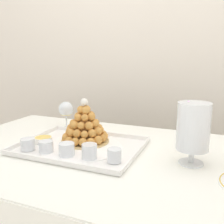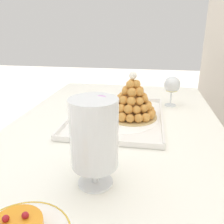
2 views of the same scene
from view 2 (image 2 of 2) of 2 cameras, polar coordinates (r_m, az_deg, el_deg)
buffet_table at (r=0.99m, az=-0.04°, el=-10.88°), size 1.60×0.91×0.79m
serving_tray at (r=1.07m, az=1.17°, el=-1.35°), size 0.53×0.41×0.02m
croquembouche at (r=1.05m, az=4.88°, el=2.66°), size 0.22×0.22×0.21m
dessert_cup_left at (r=1.26m, az=-2.97°, el=3.17°), size 0.06×0.06×0.05m
dessert_cup_mid_left at (r=1.18m, az=-3.54°, el=1.87°), size 0.06×0.06×0.05m
dessert_cup_centre at (r=1.08m, az=-4.75°, el=0.32°), size 0.06×0.06×0.05m
dessert_cup_mid_right at (r=0.99m, az=-5.78°, el=-1.46°), size 0.06×0.06×0.06m
dessert_cup_right at (r=0.90m, az=-7.04°, el=-4.01°), size 0.05×0.05×0.05m
creme_brulee_ramekin at (r=1.25m, az=1.96°, el=2.54°), size 0.08×0.08×0.02m
macaron_goblet at (r=0.59m, az=-4.28°, el=-5.31°), size 0.12×0.12×0.24m
wine_glass at (r=1.26m, az=14.25°, el=6.15°), size 0.08×0.08×0.15m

